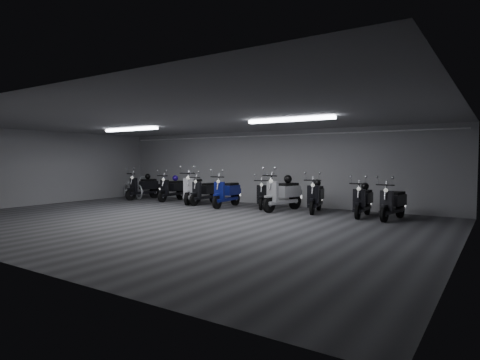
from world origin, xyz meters
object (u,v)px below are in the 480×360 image
Objects in this scene: scooter_6 at (282,189)px; helmet_0 at (175,178)px; scooter_9 at (393,198)px; helmet_4 at (288,179)px; scooter_8 at (363,196)px; scooter_3 at (204,187)px; scooter_2 at (193,184)px; scooter_0 at (143,183)px; helmet_2 at (365,186)px; scooter_5 at (264,191)px; scooter_4 at (226,188)px; helmet_1 at (317,183)px; scooter_7 at (316,192)px; bicycle at (133,185)px; scooter_1 at (172,185)px; helmet_3 at (148,176)px.

scooter_6 is 8.30× the size of helmet_0.
helmet_4 is at bearing -176.12° from scooter_9.
scooter_8 is (2.65, 0.06, -0.11)m from scooter_6.
scooter_2 is at bearing 179.93° from scooter_3.
scooter_3 reaches higher than helmet_4.
scooter_6 is at bearing -171.65° from scooter_9.
scooter_8 is (6.60, -0.01, -0.11)m from scooter_2.
scooter_0 reaches higher than helmet_2.
scooter_5 is 0.97× the size of scooter_8.
scooter_4 is at bearing -169.71° from scooter_9.
helmet_1 is at bearing 173.97° from helmet_2.
scooter_7 reaches higher than scooter_9.
scooter_6 reaches higher than scooter_4.
scooter_9 is at bearing 0.74° from scooter_3.
scooter_5 is 6.93× the size of helmet_0.
scooter_8 is at bearing -178.33° from scooter_9.
scooter_4 is (1.77, -0.24, -0.05)m from scooter_2.
helmet_0 is (1.51, 0.40, 0.25)m from scooter_0.
bicycle reaches higher than helmet_1.
bicycle is (-5.35, 0.38, -0.09)m from scooter_4.
helmet_0 is at bearing -65.14° from bicycle.
scooter_0 reaches higher than scooter_4.
scooter_2 is at bearing -75.48° from bicycle.
scooter_6 is 1.15m from helmet_1.
helmet_4 is at bearing -4.66° from scooter_1.
scooter_3 is at bearing 177.39° from scooter_8.
scooter_8 is 0.36m from helmet_2.
scooter_5 is at bearing 17.57° from scooter_4.
scooter_7 is 0.96× the size of bicycle.
scooter_4 is 4.84m from scooter_8.
scooter_6 reaches higher than bicycle.
scooter_2 is 6.59m from helmet_2.
scooter_9 is at bearing -10.20° from scooter_8.
scooter_5 is at bearing 8.60° from scooter_0.
scooter_2 is 8.44× the size of helmet_3.
scooter_2 is 8.35× the size of helmet_1.
helmet_4 is at bearing -1.00° from helmet_3.
scooter_1 is at bearing -179.90° from helmet_2.
helmet_2 is 2.59m from helmet_4.
helmet_4 is at bearing 7.89° from scooter_0.
scooter_2 is at bearing -13.61° from scooter_1.
bicycle is (-0.72, 0.09, -0.09)m from scooter_0.
scooter_1 is 0.89× the size of scooter_2.
scooter_1 is 7.42× the size of helmet_1.
scooter_3 reaches higher than helmet_0.
helmet_1 is at bearing -16.51° from scooter_5.
scooter_7 is at bearing -2.33° from helmet_4.
helmet_1 is at bearing 37.27° from scooter_6.
scooter_3 is 4.43m from helmet_1.
scooter_5 is 7.03× the size of helmet_3.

